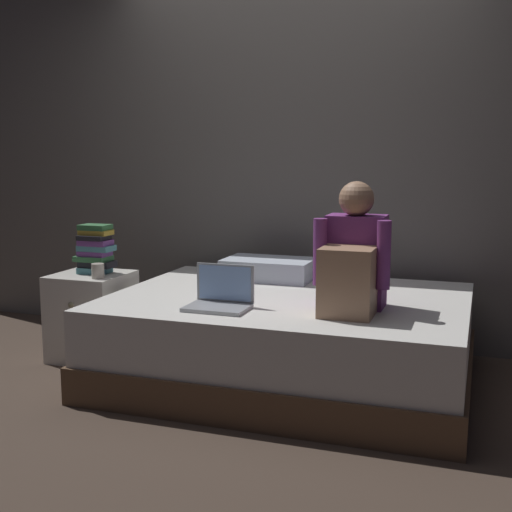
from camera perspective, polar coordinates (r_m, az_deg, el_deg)
ground_plane at (r=3.66m, az=-1.65°, el=-11.83°), size 8.00×8.00×0.00m
wall_back at (r=4.57m, az=3.68°, el=9.53°), size 5.60×0.10×2.70m
bed at (r=3.79m, az=2.80°, el=-7.18°), size 2.00×1.50×0.50m
nightstand at (r=4.33m, az=-13.95°, el=-5.04°), size 0.44×0.46×0.55m
person_sitting at (r=3.38m, az=8.37°, el=-0.49°), size 0.39×0.44×0.66m
laptop at (r=3.43m, az=-3.09°, el=-3.60°), size 0.32×0.23×0.22m
pillow at (r=4.22m, az=1.13°, el=-1.12°), size 0.56×0.36×0.13m
book_stack at (r=4.26m, az=-13.71°, el=0.51°), size 0.24×0.16×0.31m
mug at (r=4.10m, az=-13.50°, el=-1.26°), size 0.08×0.08×0.09m
clothes_pile at (r=4.15m, az=-2.73°, el=-1.50°), size 0.26×0.23×0.11m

